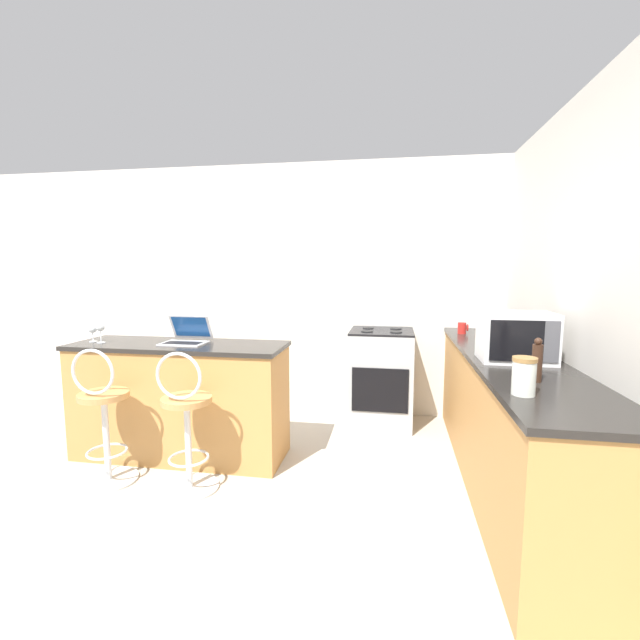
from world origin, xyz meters
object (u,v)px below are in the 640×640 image
(storage_jar, at_px, (524,376))
(microwave, at_px, (516,337))
(laptop, at_px, (187,336))
(mug_red, at_px, (462,328))
(wine_glass_short, at_px, (100,328))
(mug_blue, at_px, (506,327))
(toaster, at_px, (496,333))
(bar_stool_near, at_px, (103,420))
(stove_range, at_px, (381,377))
(pepper_mill, at_px, (537,361))
(wine_glass_tall, at_px, (92,330))
(bar_stool_far, at_px, (186,426))

(storage_jar, bearing_deg, microwave, 77.99)
(laptop, relative_size, mug_red, 3.32)
(wine_glass_short, distance_m, mug_blue, 3.53)
(toaster, xyz_separation_m, wine_glass_short, (-3.13, -0.52, 0.04))
(bar_stool_near, xyz_separation_m, laptop, (0.37, 0.56, 0.53))
(laptop, xyz_separation_m, wine_glass_short, (-0.68, -0.13, 0.07))
(stove_range, relative_size, mug_red, 9.13)
(microwave, relative_size, mug_red, 4.31)
(toaster, xyz_separation_m, mug_blue, (0.22, 0.58, -0.03))
(microwave, distance_m, stove_range, 1.63)
(mug_blue, distance_m, pepper_mill, 1.78)
(wine_glass_short, distance_m, storage_jar, 3.08)
(mug_blue, bearing_deg, stove_range, -178.53)
(microwave, height_order, mug_blue, microwave)
(bar_stool_near, distance_m, mug_blue, 3.44)
(mug_red, xyz_separation_m, wine_glass_tall, (-3.04, -0.96, 0.05))
(mug_blue, relative_size, mug_red, 1.01)
(laptop, bearing_deg, wine_glass_short, -169.58)
(mug_blue, xyz_separation_m, pepper_mill, (-0.27, -1.76, 0.06))
(toaster, relative_size, mug_blue, 2.38)
(bar_stool_far, distance_m, toaster, 2.45)
(wine_glass_tall, distance_m, pepper_mill, 3.24)
(mug_red, bearing_deg, laptop, -159.17)
(toaster, bearing_deg, mug_red, 111.81)
(bar_stool_far, xyz_separation_m, microwave, (2.16, 0.30, 0.63))
(bar_stool_near, bearing_deg, mug_red, 28.41)
(microwave, distance_m, mug_blue, 1.27)
(mug_red, height_order, wine_glass_tall, wine_glass_tall)
(toaster, relative_size, stove_range, 0.26)
(bar_stool_near, height_order, wine_glass_tall, wine_glass_tall)
(laptop, bearing_deg, mug_red, 20.83)
(bar_stool_near, xyz_separation_m, mug_red, (2.63, 1.42, 0.52))
(stove_range, bearing_deg, microwave, -53.60)
(bar_stool_far, height_order, wine_glass_short, wine_glass_short)
(stove_range, bearing_deg, mug_blue, 1.47)
(bar_stool_near, distance_m, toaster, 3.03)
(toaster, bearing_deg, wine_glass_tall, -171.41)
(bar_stool_far, bearing_deg, storage_jar, -13.54)
(wine_glass_tall, height_order, storage_jar, storage_jar)
(toaster, relative_size, wine_glass_short, 1.50)
(wine_glass_short, relative_size, storage_jar, 0.90)
(bar_stool_near, relative_size, toaster, 3.99)
(bar_stool_far, xyz_separation_m, laptop, (-0.26, 0.56, 0.53))
(microwave, xyz_separation_m, storage_jar, (-0.17, -0.78, -0.07))
(laptop, bearing_deg, storage_jar, -24.82)
(laptop, height_order, pepper_mill, pepper_mill)
(microwave, height_order, stove_range, microwave)
(bar_stool_far, xyz_separation_m, toaster, (2.19, 0.95, 0.55))
(bar_stool_far, distance_m, laptop, 0.81)
(mug_red, distance_m, wine_glass_tall, 3.18)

